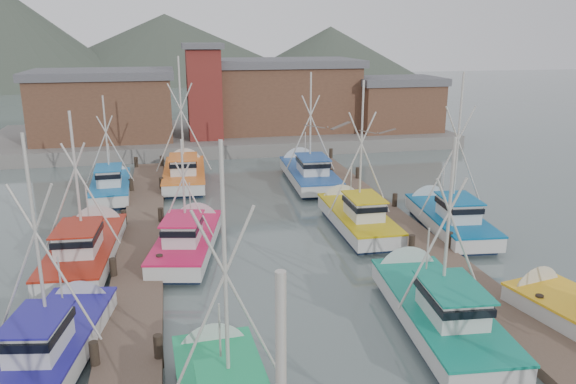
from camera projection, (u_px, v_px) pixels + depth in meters
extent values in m
plane|color=#556663|center=(319.00, 320.00, 21.64)|extent=(260.00, 260.00, 0.00)
cube|color=brown|center=(137.00, 287.00, 23.95)|extent=(2.20, 46.00, 0.40)
cylinder|color=black|center=(95.00, 363.00, 18.03)|extent=(0.30, 0.30, 1.50)
cylinder|color=black|center=(114.00, 274.00, 24.62)|extent=(0.30, 0.30, 1.50)
cylinder|color=black|center=(124.00, 223.00, 31.20)|extent=(0.30, 0.30, 1.50)
cylinder|color=black|center=(131.00, 190.00, 37.78)|extent=(0.30, 0.30, 1.50)
cylinder|color=black|center=(136.00, 166.00, 44.37)|extent=(0.30, 0.30, 1.50)
cylinder|color=black|center=(159.00, 356.00, 18.43)|extent=(0.30, 0.30, 1.50)
cylinder|color=black|center=(160.00, 270.00, 25.02)|extent=(0.30, 0.30, 1.50)
cylinder|color=black|center=(161.00, 221.00, 31.60)|extent=(0.30, 0.30, 1.50)
cylinder|color=black|center=(162.00, 188.00, 38.18)|extent=(0.30, 0.30, 1.50)
cylinder|color=black|center=(162.00, 165.00, 44.77)|extent=(0.30, 0.30, 1.50)
cube|color=brown|center=(439.00, 260.00, 26.74)|extent=(2.20, 46.00, 0.40)
cylinder|color=black|center=(489.00, 318.00, 20.83)|extent=(0.30, 0.30, 1.50)
cylinder|color=black|center=(411.00, 250.00, 27.41)|extent=(0.30, 0.30, 1.50)
cylinder|color=black|center=(364.00, 207.00, 33.99)|extent=(0.30, 0.30, 1.50)
cylinder|color=black|center=(331.00, 179.00, 40.58)|extent=(0.30, 0.30, 1.50)
cylinder|color=black|center=(308.00, 158.00, 47.16)|extent=(0.30, 0.30, 1.50)
cylinder|color=black|center=(537.00, 313.00, 21.23)|extent=(0.30, 0.30, 1.50)
cylinder|color=black|center=(449.00, 246.00, 27.81)|extent=(0.30, 0.30, 1.50)
cylinder|color=black|center=(394.00, 205.00, 34.39)|extent=(0.30, 0.30, 1.50)
cylinder|color=black|center=(358.00, 177.00, 40.98)|extent=(0.30, 0.30, 1.50)
cylinder|color=black|center=(331.00, 157.00, 47.56)|extent=(0.30, 0.30, 1.50)
cube|color=slate|center=(224.00, 136.00, 56.27)|extent=(44.00, 16.00, 1.20)
cube|color=brown|center=(104.00, 108.00, 51.27)|extent=(12.00, 8.00, 5.50)
cube|color=#5A5A5F|center=(101.00, 74.00, 50.42)|extent=(12.72, 8.48, 0.70)
cube|color=brown|center=(282.00, 98.00, 56.45)|extent=(14.00, 9.00, 6.20)
cube|color=#5A5A5F|center=(282.00, 63.00, 55.50)|extent=(14.84, 9.54, 0.70)
cube|color=brown|center=(396.00, 107.00, 56.06)|extent=(8.00, 6.00, 4.50)
cube|color=#5A5A5F|center=(397.00, 81.00, 55.34)|extent=(8.48, 6.36, 0.70)
cube|color=maroon|center=(204.00, 95.00, 50.84)|extent=(3.00, 3.00, 8.00)
cube|color=#5A5A5F|center=(202.00, 46.00, 49.67)|extent=(3.60, 3.60, 0.50)
cone|color=#3B4438|center=(4.00, 83.00, 121.81)|extent=(110.00, 110.00, 42.00)
cone|color=#3B4438|center=(168.00, 75.00, 142.90)|extent=(140.00, 140.00, 30.00)
cone|color=#3B4438|center=(330.00, 76.00, 141.48)|extent=(90.00, 90.00, 24.00)
cone|color=silver|center=(211.00, 347.00, 18.75)|extent=(2.42, 1.21, 2.37)
cylinder|color=beige|center=(225.00, 283.00, 13.94)|extent=(0.11, 0.11, 7.20)
cylinder|color=beige|center=(207.00, 316.00, 14.05)|extent=(2.56, 0.20, 5.62)
cylinder|color=beige|center=(245.00, 311.00, 14.29)|extent=(2.56, 0.20, 5.62)
cylinder|color=beige|center=(220.00, 337.00, 16.01)|extent=(0.06, 0.06, 2.12)
cube|color=#0F1C35|center=(438.00, 328.00, 20.91)|extent=(3.07, 7.65, 0.70)
cube|color=silver|center=(439.00, 313.00, 20.73)|extent=(3.49, 8.70, 0.80)
cube|color=#0E8068|center=(440.00, 303.00, 20.62)|extent=(3.58, 8.79, 0.10)
cone|color=silver|center=(402.00, 270.00, 24.82)|extent=(2.74, 1.33, 2.65)
cube|color=silver|center=(452.00, 302.00, 19.50)|extent=(1.93, 2.69, 1.10)
cube|color=black|center=(453.00, 296.00, 19.43)|extent=(2.06, 2.95, 0.28)
cube|color=#0E8068|center=(453.00, 287.00, 19.33)|extent=(2.19, 3.13, 0.07)
cylinder|color=beige|center=(448.00, 225.00, 19.60)|extent=(0.13, 0.13, 6.21)
cylinder|color=beige|center=(432.00, 245.00, 19.74)|extent=(2.23, 0.28, 4.86)
cylinder|color=beige|center=(461.00, 244.00, 19.87)|extent=(2.23, 0.28, 4.86)
cylinder|color=beige|center=(427.00, 257.00, 21.75)|extent=(0.07, 0.07, 2.37)
cube|color=#0F1C35|center=(55.00, 365.00, 18.63)|extent=(3.13, 6.61, 0.70)
cube|color=silver|center=(52.00, 347.00, 18.45)|extent=(3.56, 7.51, 0.80)
cube|color=navy|center=(51.00, 337.00, 18.34)|extent=(3.64, 7.60, 0.10)
cone|color=silver|center=(87.00, 301.00, 21.96)|extent=(2.41, 1.47, 2.25)
cube|color=silver|center=(39.00, 335.00, 17.36)|extent=(1.81, 2.38, 1.10)
cube|color=black|center=(38.00, 329.00, 17.29)|extent=(1.94, 2.61, 0.28)
cube|color=navy|center=(36.00, 318.00, 17.19)|extent=(2.05, 2.77, 0.07)
cylinder|color=beige|center=(36.00, 241.00, 17.27)|extent=(0.13, 0.13, 6.77)
cylinder|color=beige|center=(23.00, 266.00, 17.47)|extent=(2.39, 0.50, 5.29)
cylinder|color=beige|center=(56.00, 265.00, 17.51)|extent=(2.39, 0.50, 5.29)
cylinder|color=beige|center=(61.00, 286.00, 19.26)|extent=(0.07, 0.07, 2.17)
cone|color=silver|center=(525.00, 290.00, 22.91)|extent=(2.67, 1.59, 2.50)
cube|color=#0F1C35|center=(188.00, 254.00, 27.87)|extent=(3.53, 7.04, 0.70)
cube|color=silver|center=(187.00, 242.00, 27.69)|extent=(4.01, 8.00, 0.80)
cube|color=#D5154B|center=(187.00, 235.00, 27.59)|extent=(4.10, 8.09, 0.10)
cone|color=silver|center=(199.00, 220.00, 31.41)|extent=(2.57, 1.57, 2.39)
cube|color=silver|center=(183.00, 230.00, 26.55)|extent=(1.98, 2.57, 1.10)
cube|color=black|center=(183.00, 226.00, 26.48)|extent=(2.13, 2.81, 0.28)
cube|color=#D5154B|center=(182.00, 219.00, 26.38)|extent=(2.26, 2.98, 0.07)
cylinder|color=beige|center=(184.00, 189.00, 26.78)|extent=(0.13, 0.13, 4.78)
cylinder|color=beige|center=(174.00, 200.00, 26.93)|extent=(1.71, 0.43, 3.75)
cylinder|color=beige|center=(194.00, 200.00, 26.93)|extent=(1.71, 0.43, 3.75)
cylinder|color=beige|center=(190.00, 203.00, 28.57)|extent=(0.07, 0.07, 2.14)
cube|color=#0F1C35|center=(357.00, 230.00, 31.33)|extent=(2.33, 6.94, 0.70)
cube|color=silver|center=(358.00, 219.00, 31.15)|extent=(2.65, 7.88, 0.80)
cube|color=gold|center=(358.00, 212.00, 31.05)|extent=(2.73, 7.96, 0.10)
cone|color=silver|center=(338.00, 201.00, 34.90)|extent=(2.47, 1.13, 2.45)
cube|color=silver|center=(364.00, 207.00, 30.00)|extent=(1.61, 2.37, 1.10)
cube|color=black|center=(364.00, 203.00, 29.94)|extent=(1.72, 2.61, 0.28)
cube|color=gold|center=(364.00, 197.00, 29.84)|extent=(1.82, 2.77, 0.07)
cylinder|color=beige|center=(361.00, 149.00, 29.91)|extent=(0.11, 0.11, 7.20)
cylinder|color=beige|center=(352.00, 165.00, 30.04)|extent=(2.56, 0.11, 5.62)
cylinder|color=beige|center=(370.00, 164.00, 30.23)|extent=(2.56, 0.11, 5.62)
cylinder|color=beige|center=(351.00, 184.00, 32.05)|extent=(0.06, 0.06, 2.19)
cube|color=#0F1C35|center=(86.00, 264.00, 26.75)|extent=(2.86, 7.52, 0.70)
cube|color=silver|center=(85.00, 251.00, 26.57)|extent=(3.26, 8.54, 0.80)
cube|color=#9E2010|center=(84.00, 244.00, 26.46)|extent=(3.34, 8.63, 0.10)
cone|color=silver|center=(101.00, 225.00, 30.60)|extent=(2.68, 1.26, 2.62)
cube|color=silver|center=(78.00, 240.00, 25.35)|extent=(1.85, 2.62, 1.10)
cube|color=black|center=(78.00, 235.00, 25.29)|extent=(1.97, 2.88, 0.28)
cube|color=#9E2010|center=(77.00, 227.00, 25.19)|extent=(2.09, 3.05, 0.07)
cylinder|color=beige|center=(76.00, 180.00, 25.44)|extent=(0.13, 0.13, 6.26)
cylinder|color=beige|center=(65.00, 196.00, 25.56)|extent=(2.25, 0.24, 4.90)
cylinder|color=beige|center=(91.00, 195.00, 25.72)|extent=(2.25, 0.24, 4.90)
cylinder|color=beige|center=(88.00, 209.00, 27.56)|extent=(0.08, 0.08, 2.52)
cube|color=#0F1C35|center=(449.00, 231.00, 31.10)|extent=(2.97, 7.10, 0.70)
cube|color=silver|center=(450.00, 220.00, 30.92)|extent=(3.37, 8.07, 0.80)
cube|color=#03578E|center=(451.00, 214.00, 30.82)|extent=(3.46, 8.16, 0.10)
cone|color=silver|center=(426.00, 202.00, 34.71)|extent=(2.58, 1.35, 2.48)
cube|color=silver|center=(458.00, 209.00, 29.76)|extent=(1.83, 2.51, 1.10)
cube|color=black|center=(459.00, 205.00, 29.70)|extent=(1.96, 2.75, 0.28)
cube|color=#03578E|center=(459.00, 198.00, 29.60)|extent=(2.08, 2.92, 0.07)
cylinder|color=beige|center=(458.00, 145.00, 29.61)|extent=(0.13, 0.13, 7.64)
cylinder|color=beige|center=(447.00, 162.00, 29.80)|extent=(2.71, 0.36, 5.97)
cylinder|color=beige|center=(466.00, 162.00, 29.91)|extent=(2.71, 0.36, 5.97)
cylinder|color=beige|center=(443.00, 185.00, 31.83)|extent=(0.07, 0.07, 2.30)
cube|color=#0F1C35|center=(185.00, 183.00, 40.98)|extent=(2.84, 7.71, 0.70)
cube|color=silver|center=(184.00, 175.00, 40.80)|extent=(3.22, 8.76, 0.80)
cube|color=orange|center=(184.00, 169.00, 40.70)|extent=(3.31, 8.85, 0.10)
cone|color=silver|center=(185.00, 163.00, 44.94)|extent=(2.75, 1.23, 2.70)
cube|color=silver|center=(183.00, 165.00, 39.56)|extent=(1.87, 2.67, 1.10)
cube|color=black|center=(183.00, 162.00, 39.50)|extent=(1.99, 2.93, 0.28)
cube|color=orange|center=(183.00, 157.00, 39.40)|extent=(2.11, 3.11, 0.07)
cylinder|color=beige|center=(181.00, 114.00, 39.43)|extent=(0.13, 0.13, 8.01)
cylinder|color=beige|center=(174.00, 128.00, 39.60)|extent=(2.85, 0.23, 6.26)
cylinder|color=beige|center=(190.00, 127.00, 39.77)|extent=(2.85, 0.23, 6.26)
cylinder|color=beige|center=(184.00, 149.00, 41.84)|extent=(0.07, 0.07, 2.41)
cube|color=#0F1C35|center=(309.00, 183.00, 40.98)|extent=(2.88, 7.97, 0.70)
cube|color=silver|center=(309.00, 175.00, 40.81)|extent=(3.27, 9.05, 0.80)
cube|color=#224E96|center=(309.00, 169.00, 40.70)|extent=(3.36, 9.15, 0.10)
cone|color=silver|center=(298.00, 163.00, 45.08)|extent=(2.84, 1.21, 2.79)
cube|color=silver|center=(313.00, 165.00, 39.53)|extent=(1.91, 2.75, 1.10)
cube|color=black|center=(313.00, 162.00, 39.46)|extent=(2.04, 3.03, 0.28)
cube|color=#224E96|center=(313.00, 157.00, 39.36)|extent=(2.16, 3.21, 0.07)
cylinder|color=beige|center=(310.00, 122.00, 39.57)|extent=(0.13, 0.13, 6.93)
cylinder|color=beige|center=(302.00, 134.00, 39.70)|extent=(2.48, 0.19, 5.42)
cylinder|color=beige|center=(318.00, 133.00, 39.89)|extent=(2.48, 0.19, 5.42)
cylinder|color=beige|center=(305.00, 149.00, 41.89)|extent=(0.08, 0.08, 2.50)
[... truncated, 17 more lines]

